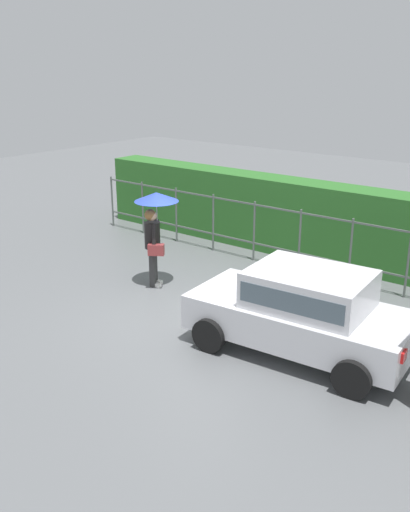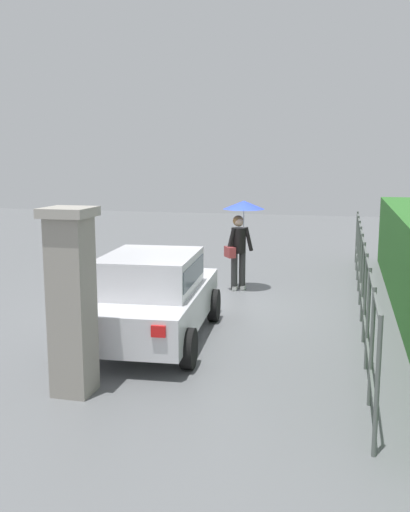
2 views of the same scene
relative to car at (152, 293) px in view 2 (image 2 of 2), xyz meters
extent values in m
plane|color=slate|center=(-2.22, 0.06, -0.80)|extent=(40.00, 40.00, 0.00)
cube|color=silver|center=(-0.06, 0.00, -0.22)|extent=(3.82, 1.92, 0.60)
cube|color=silver|center=(0.09, 0.01, 0.38)|extent=(2.01, 1.58, 0.60)
cube|color=#4C5B66|center=(0.09, 0.01, 0.40)|extent=(1.86, 1.59, 0.33)
cylinder|color=black|center=(-1.24, -0.94, -0.50)|extent=(0.61, 0.23, 0.60)
cylinder|color=black|center=(-1.37, 0.74, -0.50)|extent=(0.61, 0.23, 0.60)
cylinder|color=black|center=(1.25, -0.75, -0.50)|extent=(0.61, 0.23, 0.60)
cylinder|color=black|center=(1.12, 0.93, -0.50)|extent=(0.61, 0.23, 0.60)
cube|color=red|center=(1.84, -0.41, -0.07)|extent=(0.08, 0.20, 0.16)
cube|color=red|center=(1.75, 0.69, -0.07)|extent=(0.08, 0.20, 0.16)
cylinder|color=#333333|center=(-4.12, 0.79, -0.37)|extent=(0.15, 0.15, 0.86)
cylinder|color=#333333|center=(-4.01, 0.62, -0.37)|extent=(0.15, 0.15, 0.86)
cube|color=white|center=(-4.07, 0.82, -0.76)|extent=(0.26, 0.10, 0.08)
cube|color=white|center=(-3.96, 0.65, -0.76)|extent=(0.26, 0.10, 0.08)
cylinder|color=black|center=(-4.07, 0.70, 0.35)|extent=(0.34, 0.34, 0.58)
sphere|color=#DBAD89|center=(-4.07, 0.70, 0.78)|extent=(0.22, 0.22, 0.22)
sphere|color=olive|center=(-4.09, 0.69, 0.80)|extent=(0.25, 0.25, 0.25)
cylinder|color=black|center=(-4.12, 0.93, 0.37)|extent=(0.20, 0.24, 0.56)
cylinder|color=black|center=(-3.88, 0.56, 0.37)|extent=(0.20, 0.24, 0.56)
cylinder|color=#B2B2B7|center=(-4.03, 0.82, 0.69)|extent=(0.02, 0.02, 0.77)
cone|color=blue|center=(-4.03, 0.82, 1.17)|extent=(0.95, 0.95, 0.19)
cube|color=maroon|center=(-3.83, 0.55, 0.11)|extent=(0.37, 0.32, 0.24)
cube|color=gray|center=(2.32, -0.27, 0.35)|extent=(0.48, 0.48, 2.30)
cube|color=#9E998E|center=(2.32, -0.27, 1.56)|extent=(0.60, 0.60, 0.12)
cylinder|color=#59605B|center=(-8.29, 3.43, -0.05)|extent=(0.05, 0.05, 1.50)
cylinder|color=#59605B|center=(-7.03, 3.43, -0.05)|extent=(0.05, 0.05, 1.50)
cylinder|color=#59605B|center=(-5.76, 3.43, -0.05)|extent=(0.05, 0.05, 1.50)
cylinder|color=#59605B|center=(-4.50, 3.43, -0.05)|extent=(0.05, 0.05, 1.50)
cylinder|color=#59605B|center=(-3.24, 3.43, -0.05)|extent=(0.05, 0.05, 1.50)
cylinder|color=#59605B|center=(-1.98, 3.43, -0.05)|extent=(0.05, 0.05, 1.50)
cylinder|color=#59605B|center=(-0.71, 3.43, -0.05)|extent=(0.05, 0.05, 1.50)
cylinder|color=#59605B|center=(0.55, 3.43, -0.05)|extent=(0.05, 0.05, 1.50)
cylinder|color=#59605B|center=(1.81, 3.43, -0.05)|extent=(0.05, 0.05, 1.50)
cylinder|color=#59605B|center=(3.07, 3.43, -0.05)|extent=(0.05, 0.05, 1.50)
cube|color=#59605B|center=(-2.61, 3.43, 0.62)|extent=(11.36, 0.03, 0.04)
cube|color=#59605B|center=(-2.61, 3.43, -0.35)|extent=(11.36, 0.03, 0.04)
camera|label=1|loc=(4.02, -7.73, 3.87)|focal=39.59mm
camera|label=2|loc=(8.72, 3.03, 2.21)|focal=39.87mm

